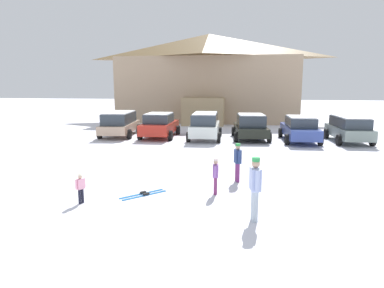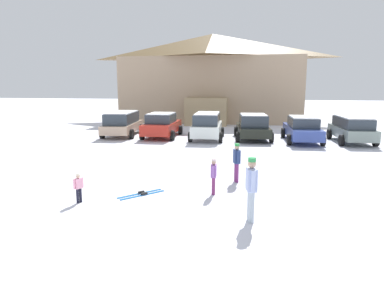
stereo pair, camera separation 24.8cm
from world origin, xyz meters
name	(u,v)px [view 1 (the left image)]	position (x,y,z in m)	size (l,w,h in m)	color
ground	(109,249)	(0.00, 0.00, 0.00)	(160.00, 160.00, 0.00)	silver
ski_lodge	(209,77)	(-1.02, 28.08, 4.27)	(17.55, 10.37, 8.44)	tan
parked_beige_suv	(120,123)	(-5.83, 16.02, 0.90)	(2.56, 4.94, 1.66)	tan
parked_red_sedan	(160,125)	(-2.93, 15.79, 0.83)	(2.30, 4.42, 1.64)	red
parked_white_suv	(205,125)	(0.19, 15.40, 0.92)	(2.24, 4.33, 1.72)	silver
parked_black_sedan	(251,126)	(3.10, 15.92, 0.83)	(2.57, 4.51, 1.65)	black
parked_blue_hatchback	(300,129)	(6.11, 15.47, 0.81)	(2.24, 4.86, 1.58)	#334795
parked_grey_wagon	(349,128)	(9.05, 15.66, 0.87)	(2.25, 4.39, 1.60)	gray
skier_child_in_purple_jacket	(216,174)	(1.90, 4.10, 0.66)	(0.17, 0.43, 1.16)	#702B5C
skier_adult_in_blue_parka	(255,185)	(3.08, 2.08, 0.94)	(0.31, 0.61, 1.67)	#A5B3C2
skier_teen_in_navy_coat	(238,160)	(2.55, 5.69, 0.79)	(0.29, 0.51, 1.41)	#6B2963
skier_child_in_pink_snowsuit	(81,187)	(-1.95, 2.61, 0.50)	(0.22, 0.30, 0.89)	black
pair_of_skis	(144,194)	(-0.36, 3.67, 0.02)	(1.28, 1.35, 0.08)	#236DB8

